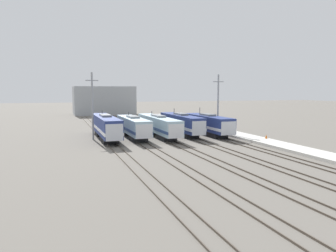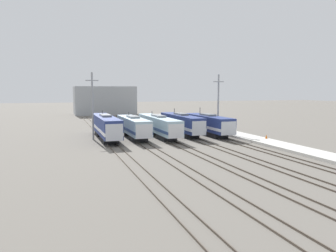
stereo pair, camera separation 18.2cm
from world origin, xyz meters
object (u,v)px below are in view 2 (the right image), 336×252
at_px(locomotive_center, 159,126).
at_px(locomotive_center_right, 182,124).
at_px(catenary_tower_left, 93,105).
at_px(traffic_cone, 266,137).
at_px(locomotive_far_right, 209,124).
at_px(locomotive_center_left, 134,127).
at_px(catenary_tower_right, 218,103).
at_px(locomotive_far_left, 106,127).

bearing_deg(locomotive_center, locomotive_center_right, 10.82).
relative_size(catenary_tower_left, traffic_cone, 17.07).
xyz_separation_m(locomotive_center, catenary_tower_left, (-11.97, 0.11, 3.95)).
bearing_deg(traffic_cone, locomotive_far_right, 119.84).
bearing_deg(catenary_tower_left, traffic_cone, -22.00).
distance_m(locomotive_center_left, catenary_tower_left, 8.14).
bearing_deg(locomotive_center_right, locomotive_center, -169.18).
relative_size(locomotive_center, catenary_tower_right, 1.68).
xyz_separation_m(locomotive_center_right, catenary_tower_right, (7.33, -0.82, 3.87)).
relative_size(locomotive_center, locomotive_far_right, 1.18).
height_order(locomotive_far_left, catenary_tower_right, catenary_tower_right).
distance_m(locomotive_far_left, locomotive_center, 9.75).
height_order(locomotive_center_left, locomotive_center, locomotive_center).
bearing_deg(locomotive_center_left, locomotive_center_right, 7.42).
height_order(catenary_tower_left, catenary_tower_right, same).
height_order(locomotive_far_right, catenary_tower_right, catenary_tower_right).
xyz_separation_m(catenary_tower_left, catenary_tower_right, (24.18, 0.00, 0.00)).
height_order(locomotive_center_left, catenary_tower_right, catenary_tower_right).
bearing_deg(locomotive_center_left, locomotive_far_left, 175.26).
xyz_separation_m(locomotive_far_right, traffic_cone, (5.86, -10.21, -1.31)).
height_order(catenary_tower_right, traffic_cone, catenary_tower_right).
bearing_deg(locomotive_center, traffic_cone, -35.24).
bearing_deg(locomotive_center_right, catenary_tower_left, -177.22).
distance_m(locomotive_center, catenary_tower_left, 12.61).
relative_size(locomotive_far_left, locomotive_center, 0.96).
height_order(locomotive_far_left, locomotive_center, locomotive_far_left).
bearing_deg(locomotive_far_left, locomotive_far_right, -2.58).
xyz_separation_m(locomotive_center_left, catenary_tower_right, (17.08, 0.45, 3.96)).
bearing_deg(locomotive_center_right, locomotive_far_right, -19.69).
bearing_deg(locomotive_center_right, locomotive_center_left, -172.58).
relative_size(locomotive_far_right, catenary_tower_right, 1.43).
relative_size(locomotive_far_right, traffic_cone, 24.35).
bearing_deg(locomotive_center, catenary_tower_right, 0.54).
xyz_separation_m(locomotive_center, locomotive_far_right, (9.75, -0.81, 0.03)).
bearing_deg(catenary_tower_right, locomotive_center_left, -178.48).
xyz_separation_m(locomotive_far_right, catenary_tower_left, (-21.72, 0.93, 3.92)).
height_order(locomotive_far_left, locomotive_center_left, locomotive_far_left).
height_order(locomotive_far_right, catenary_tower_left, catenary_tower_left).
xyz_separation_m(locomotive_center_right, locomotive_far_right, (4.87, -1.74, -0.06)).
bearing_deg(catenary_tower_left, locomotive_center, -0.55).
height_order(catenary_tower_left, traffic_cone, catenary_tower_left).
height_order(locomotive_center_left, locomotive_center_right, locomotive_center_right).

